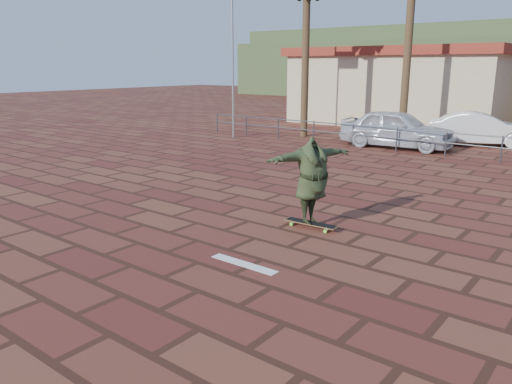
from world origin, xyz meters
TOP-DOWN VIEW (x-y plane):
  - ground at (0.00, 0.00)m, footprint 120.00×120.00m
  - paint_stripe at (0.70, -1.20)m, footprint 1.40×0.22m
  - guardrail at (0.00, 12.00)m, footprint 24.06×0.06m
  - flagpole at (-9.87, 11.00)m, footprint 1.30×0.10m
  - building_west at (-6.00, 22.00)m, footprint 12.60×7.60m
  - hill_back at (-22.00, 56.00)m, footprint 35.00×14.00m
  - longboard at (0.54, 1.31)m, footprint 1.24×0.33m
  - skateboarder at (0.54, 1.31)m, footprint 1.25×2.41m
  - car_silver at (-2.44, 13.00)m, footprint 4.91×2.24m
  - car_white at (0.22, 15.89)m, footprint 4.68×3.02m

SIDE VIEW (x-z plane):
  - ground at x=0.00m, z-range 0.00..0.00m
  - paint_stripe at x=0.70m, z-range 0.00..0.01m
  - longboard at x=0.54m, z-range 0.04..0.16m
  - guardrail at x=0.00m, z-range 0.18..1.18m
  - car_white at x=0.22m, z-range 0.00..1.46m
  - car_silver at x=-2.44m, z-range 0.00..1.63m
  - skateboarder at x=0.54m, z-range 0.12..2.01m
  - building_west at x=-6.00m, z-range 0.03..4.53m
  - hill_back at x=-22.00m, z-range 0.00..8.00m
  - flagpole at x=-9.87m, z-range 0.64..8.64m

